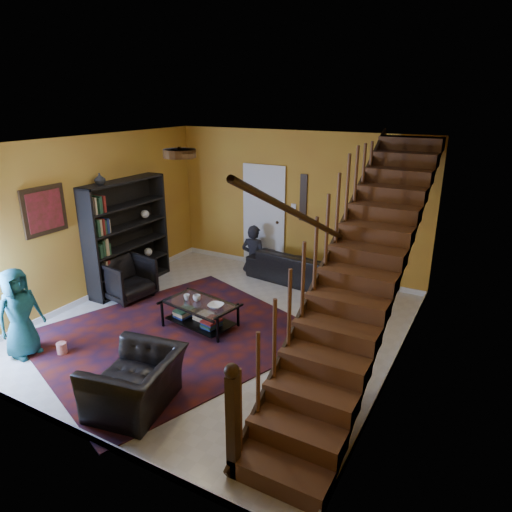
{
  "coord_description": "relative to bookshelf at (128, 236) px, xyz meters",
  "views": [
    {
      "loc": [
        3.52,
        -5.27,
        3.4
      ],
      "look_at": [
        0.39,
        0.4,
        1.12
      ],
      "focal_mm": 32.0,
      "sensor_mm": 36.0,
      "label": 1
    }
  ],
  "objects": [
    {
      "name": "floor",
      "position": [
        2.4,
        -0.6,
        -0.96
      ],
      "size": [
        5.5,
        5.5,
        0.0
      ],
      "primitive_type": "plane",
      "color": "beige",
      "rests_on": "ground"
    },
    {
      "name": "room",
      "position": [
        1.07,
        0.73,
        -0.91
      ],
      "size": [
        5.5,
        5.5,
        5.5
      ],
      "color": "gold",
      "rests_on": "ground"
    },
    {
      "name": "staircase",
      "position": [
        4.53,
        -0.6,
        0.43
      ],
      "size": [
        0.95,
        5.02,
        3.18
      ],
      "color": "brown",
      "rests_on": "floor"
    },
    {
      "name": "bookshelf",
      "position": [
        0.0,
        0.0,
        0.0
      ],
      "size": [
        0.35,
        1.8,
        2.0
      ],
      "color": "black",
      "rests_on": "floor"
    },
    {
      "name": "door",
      "position": [
        1.7,
        2.12,
        0.06
      ],
      "size": [
        0.82,
        0.05,
        2.05
      ],
      "primitive_type": "cube",
      "color": "silver",
      "rests_on": "floor"
    },
    {
      "name": "framed_picture",
      "position": [
        -0.17,
        -1.5,
        0.79
      ],
      "size": [
        0.04,
        0.74,
        0.74
      ],
      "primitive_type": "cube",
      "color": "maroon",
      "rests_on": "room"
    },
    {
      "name": "wall_hanging",
      "position": [
        2.55,
        2.13,
        0.59
      ],
      "size": [
        0.14,
        0.03,
        0.9
      ],
      "primitive_type": "cube",
      "color": "black",
      "rests_on": "room"
    },
    {
      "name": "ceiling_fixture",
      "position": [
        2.4,
        -1.4,
        1.78
      ],
      "size": [
        0.4,
        0.4,
        0.1
      ],
      "primitive_type": "cylinder",
      "color": "#3F2814",
      "rests_on": "room"
    },
    {
      "name": "rug",
      "position": [
        1.94,
        -1.19,
        -0.96
      ],
      "size": [
        4.24,
        4.51,
        0.02
      ],
      "primitive_type": "cube",
      "rotation": [
        0.0,
        0.0,
        -0.35
      ],
      "color": "#4F160E",
      "rests_on": "floor"
    },
    {
      "name": "sofa",
      "position": [
        2.71,
        1.7,
        -0.67
      ],
      "size": [
        2.1,
        1.03,
        0.59
      ],
      "primitive_type": "imported",
      "rotation": [
        0.0,
        0.0,
        3.02
      ],
      "color": "black",
      "rests_on": "floor"
    },
    {
      "name": "armchair_left",
      "position": [
        0.35,
        -0.46,
        -0.6
      ],
      "size": [
        0.91,
        0.89,
        0.73
      ],
      "primitive_type": "imported",
      "rotation": [
        0.0,
        0.0,
        1.41
      ],
      "color": "black",
      "rests_on": "floor"
    },
    {
      "name": "armchair_right",
      "position": [
        2.61,
        -2.68,
        -0.64
      ],
      "size": [
        1.06,
        1.16,
        0.66
      ],
      "primitive_type": "imported",
      "rotation": [
        0.0,
        0.0,
        -1.38
      ],
      "color": "black",
      "rests_on": "floor"
    },
    {
      "name": "person_adult_a",
      "position": [
        1.67,
        1.75,
        -0.7
      ],
      "size": [
        0.55,
        0.39,
        1.43
      ],
      "primitive_type": "imported",
      "rotation": [
        0.0,
        0.0,
        3.24
      ],
      "color": "black",
      "rests_on": "sofa"
    },
    {
      "name": "person_adult_b",
      "position": [
        3.9,
        1.75,
        -0.78
      ],
      "size": [
        0.62,
        0.49,
        1.26
      ],
      "primitive_type": "imported",
      "rotation": [
        0.0,
        0.0,
        3.16
      ],
      "color": "black",
      "rests_on": "sofa"
    },
    {
      "name": "person_child",
      "position": [
        0.45,
        -2.56,
        -0.33
      ],
      "size": [
        0.44,
        0.65,
        1.27
      ],
      "primitive_type": "imported",
      "rotation": [
        0.0,
        0.0,
        1.51
      ],
      "color": "#18555D",
      "rests_on": "armchair_left"
    },
    {
      "name": "coffee_table",
      "position": [
        2.12,
        -0.75,
        -0.73
      ],
      "size": [
        1.17,
        0.8,
        0.41
      ],
      "rotation": [
        0.0,
        0.0,
        -0.17
      ],
      "color": "black",
      "rests_on": "floor"
    },
    {
      "name": "cup_a",
      "position": [
        2.03,
        -0.7,
        -0.5
      ],
      "size": [
        0.13,
        0.13,
        0.1
      ],
      "primitive_type": "imported",
      "rotation": [
        0.0,
        0.0,
        -0.08
      ],
      "color": "#999999",
      "rests_on": "coffee_table"
    },
    {
      "name": "cup_b",
      "position": [
        1.87,
        -0.75,
        -0.51
      ],
      "size": [
        0.1,
        0.1,
        0.09
      ],
      "primitive_type": "imported",
      "rotation": [
        0.0,
        0.0,
        0.03
      ],
      "color": "#999999",
      "rests_on": "coffee_table"
    },
    {
      "name": "bowl",
      "position": [
        2.42,
        -0.76,
        -0.52
      ],
      "size": [
        0.25,
        0.25,
        0.06
      ],
      "primitive_type": "imported",
      "rotation": [
        0.0,
        0.0,
        0.09
      ],
      "color": "#999999",
      "rests_on": "coffee_table"
    },
    {
      "name": "vase",
      "position": [
        -0.0,
        -0.5,
        1.13
      ],
      "size": [
        0.18,
        0.18,
        0.19
      ],
      "primitive_type": "imported",
      "color": "#999999",
      "rests_on": "bookshelf"
    },
    {
      "name": "popcorn_bucket",
      "position": [
        0.89,
        -2.32,
        -0.87
      ],
      "size": [
        0.18,
        0.18,
        0.16
      ],
      "primitive_type": "cylinder",
      "rotation": [
        0.0,
        0.0,
        -0.42
      ],
      "color": "red",
      "rests_on": "rug"
    }
  ]
}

